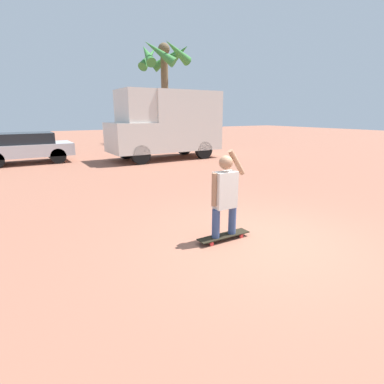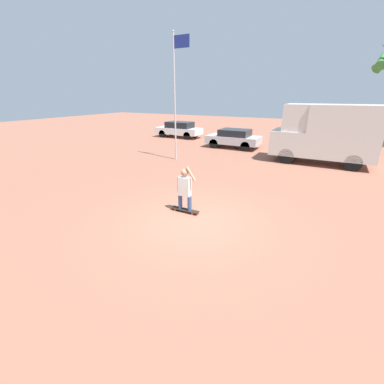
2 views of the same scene
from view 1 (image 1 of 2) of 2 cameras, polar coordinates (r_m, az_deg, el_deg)
name	(u,v)px [view 1 (image 1 of 2)]	position (r m, az deg, el deg)	size (l,w,h in m)	color
ground_plane	(266,242)	(5.58, 13.87, -9.23)	(80.00, 80.00, 0.00)	#935B47
skateboard	(224,236)	(5.51, 6.07, -8.33)	(1.03, 0.23, 0.09)	black
person_skateboarder	(225,192)	(5.24, 6.30, 0.05)	(0.70, 0.24, 1.55)	#384C7A
camper_van	(167,123)	(15.26, -4.80, 13.03)	(5.46, 2.27, 3.30)	black
parked_car_silver	(26,147)	(15.77, -29.02, 7.52)	(3.92, 1.92, 1.38)	black
palm_tree_near_van	(164,63)	(24.48, -5.44, 23.34)	(4.04, 4.15, 7.46)	brown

